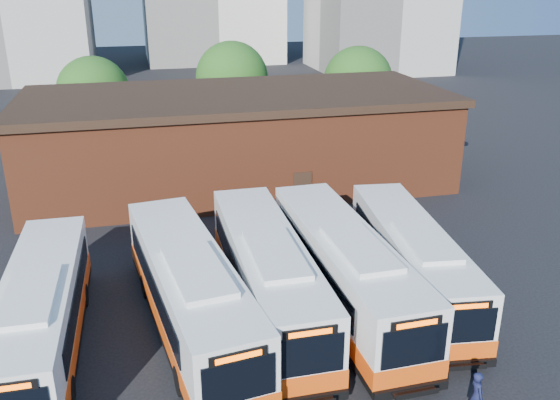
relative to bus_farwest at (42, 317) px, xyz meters
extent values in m
plane|color=black|center=(10.86, -1.74, -1.55)|extent=(220.00, 220.00, 0.00)
cube|color=silver|center=(0.00, 0.04, 0.23)|extent=(2.71, 12.03, 2.85)
cube|color=#DC4A0D|center=(0.00, 0.04, -0.60)|extent=(2.76, 12.08, 0.70)
cube|color=black|center=(0.00, 0.04, -1.10)|extent=(2.75, 12.07, 0.25)
cube|color=black|center=(-0.08, -6.00, 1.33)|extent=(1.70, 0.08, 0.32)
cube|color=#FF5905|center=(-0.08, -6.04, 1.33)|extent=(1.35, 0.04, 0.18)
cube|color=black|center=(-1.29, 0.45, 0.50)|extent=(0.18, 9.36, 1.05)
cube|color=black|center=(1.31, 0.42, 0.50)|extent=(0.18, 9.36, 1.05)
cube|color=silver|center=(-0.02, -1.46, 1.75)|extent=(1.79, 4.22, 0.22)
cylinder|color=black|center=(1.11, -3.38, -1.05)|extent=(0.33, 1.00, 1.00)
cylinder|color=black|center=(-1.11, 3.25, -1.05)|extent=(0.33, 1.00, 1.00)
cylinder|color=black|center=(1.20, 3.22, -1.05)|extent=(0.33, 1.00, 1.00)
cube|color=silver|center=(5.65, 0.04, 0.39)|extent=(4.49, 13.32, 3.10)
cube|color=#DC4A0D|center=(5.65, 0.04, -0.51)|extent=(4.55, 13.38, 0.76)
cube|color=black|center=(5.65, 0.04, -1.06)|extent=(4.54, 13.37, 0.27)
cube|color=black|center=(6.53, -6.47, 0.68)|extent=(2.35, 0.38, 1.47)
cube|color=black|center=(6.53, -6.48, 1.59)|extent=(1.84, 0.31, 0.35)
cube|color=#FF5905|center=(6.53, -6.52, 1.59)|extent=(1.46, 0.22, 0.20)
cube|color=black|center=(4.19, 0.28, 0.68)|extent=(1.41, 10.11, 1.14)
cube|color=black|center=(7.00, 0.66, 0.68)|extent=(1.41, 10.11, 1.14)
cube|color=silver|center=(5.87, -1.58, 2.05)|extent=(2.48, 4.78, 0.24)
cylinder|color=black|center=(4.90, -3.80, -1.00)|extent=(0.49, 1.13, 1.09)
cylinder|color=black|center=(7.39, -3.47, -1.00)|extent=(0.49, 1.13, 1.09)
cylinder|color=black|center=(3.95, 3.32, -1.00)|extent=(0.49, 1.13, 1.09)
cylinder|color=black|center=(6.44, 3.66, -1.00)|extent=(0.49, 1.13, 1.09)
cube|color=silver|center=(9.03, 0.78, 0.37)|extent=(2.82, 12.96, 3.08)
cube|color=#DC4A0D|center=(9.03, 0.78, -0.52)|extent=(2.87, 13.02, 0.76)
cube|color=black|center=(9.03, 0.78, -1.06)|extent=(2.86, 13.01, 0.27)
cube|color=black|center=(9.00, -5.73, 0.66)|extent=(2.34, 0.08, 1.46)
cube|color=black|center=(9.00, -5.74, 1.56)|extent=(1.83, 0.07, 0.35)
cube|color=#FF5905|center=(9.00, -5.78, 1.56)|extent=(1.46, 0.03, 0.19)
cube|color=black|center=(9.00, -5.79, -1.06)|extent=(2.75, 0.17, 0.35)
cube|color=black|center=(7.63, 1.22, 0.66)|extent=(0.11, 10.10, 1.13)
cube|color=black|center=(10.44, 1.20, 0.66)|extent=(0.11, 10.10, 1.13)
cube|color=silver|center=(9.02, -0.84, 2.01)|extent=(1.89, 4.54, 0.24)
cylinder|color=black|center=(7.77, -2.88, -1.01)|extent=(0.35, 1.08, 1.08)
cylinder|color=black|center=(10.26, -2.90, -1.01)|extent=(0.35, 1.08, 1.08)
cylinder|color=black|center=(7.80, 4.24, -1.01)|extent=(0.35, 1.08, 1.08)
cylinder|color=black|center=(10.30, 4.22, -1.01)|extent=(0.35, 1.08, 1.08)
cube|color=silver|center=(12.40, 0.46, 0.38)|extent=(3.04, 13.10, 3.10)
cube|color=#DC4A0D|center=(12.40, 0.46, -0.51)|extent=(3.09, 13.16, 0.76)
cube|color=black|center=(12.40, 0.46, -1.06)|extent=(3.08, 13.15, 0.27)
cube|color=black|center=(12.54, -6.09, 0.68)|extent=(2.36, 0.11, 1.47)
cube|color=black|center=(12.54, -6.10, 1.58)|extent=(1.85, 0.10, 0.35)
cube|color=#FF5905|center=(12.54, -6.14, 1.58)|extent=(1.47, 0.05, 0.20)
cube|color=black|center=(12.54, -6.16, -1.06)|extent=(2.78, 0.21, 0.35)
cube|color=black|center=(12.54, -6.41, -0.95)|extent=(1.58, 0.45, 0.07)
cube|color=black|center=(12.55, -6.60, -0.87)|extent=(1.58, 0.08, 0.20)
cube|color=black|center=(10.98, 0.87, 0.68)|extent=(0.26, 10.18, 1.14)
cube|color=black|center=(13.81, 0.93, 0.68)|extent=(0.26, 10.18, 1.14)
cube|color=silver|center=(12.44, -1.17, 2.04)|extent=(1.98, 4.60, 0.24)
cylinder|color=black|center=(11.22, -3.26, -1.00)|extent=(0.37, 1.09, 1.09)
cylinder|color=black|center=(13.73, -3.21, -1.00)|extent=(0.37, 1.09, 1.09)
cylinder|color=black|center=(11.08, 3.92, -1.00)|extent=(0.37, 1.09, 1.09)
cylinder|color=black|center=(13.59, 3.97, -1.00)|extent=(0.37, 1.09, 1.09)
cube|color=silver|center=(15.77, 0.86, 0.24)|extent=(4.03, 12.33, 2.88)
cube|color=#DC4A0D|center=(15.77, 0.86, -0.59)|extent=(4.09, 12.39, 0.71)
cube|color=black|center=(15.77, 0.86, -1.09)|extent=(4.08, 12.38, 0.25)
cube|color=black|center=(15.03, -5.18, 0.52)|extent=(2.18, 0.33, 1.36)
cube|color=black|center=(15.03, -5.19, 1.36)|extent=(1.71, 0.27, 0.32)
cube|color=#FF5905|center=(15.03, -5.23, 1.36)|extent=(1.35, 0.19, 0.18)
cube|color=black|center=(15.02, -5.24, -1.09)|extent=(2.57, 0.45, 0.32)
cube|color=black|center=(15.00, -5.47, -0.99)|extent=(1.50, 0.56, 0.06)
cube|color=black|center=(14.97, -5.65, -0.92)|extent=(1.46, 0.22, 0.18)
cube|color=black|center=(14.52, 1.42, 0.52)|extent=(1.20, 9.38, 1.06)
cube|color=black|center=(17.12, 1.10, 0.52)|extent=(1.20, 9.38, 1.06)
cube|color=silver|center=(15.59, -0.64, 1.78)|extent=(2.25, 4.42, 0.22)
cylinder|color=black|center=(14.20, -2.41, -1.04)|extent=(0.44, 1.04, 1.01)
cylinder|color=black|center=(16.51, -2.69, -1.04)|extent=(0.44, 1.04, 1.01)
cylinder|color=black|center=(15.01, 4.20, -1.04)|extent=(0.44, 1.04, 1.01)
cylinder|color=black|center=(17.32, 3.92, -1.04)|extent=(0.44, 1.04, 1.01)
imported|color=#111533|center=(14.24, -7.40, -0.64)|extent=(0.50, 0.70, 1.82)
cube|color=brown|center=(10.86, 18.26, 1.45)|extent=(28.00, 12.00, 6.00)
cube|color=black|center=(10.86, 18.26, 4.60)|extent=(28.60, 12.60, 0.50)
cube|color=black|center=(13.86, 12.23, -0.35)|extent=(1.20, 0.08, 2.40)
cylinder|color=#382314|center=(0.86, 30.26, -0.20)|extent=(0.36, 0.36, 2.70)
sphere|color=#1B4A14|center=(0.86, 30.26, 3.10)|extent=(6.00, 6.00, 6.00)
cylinder|color=#382314|center=(12.86, 32.26, -0.07)|extent=(0.36, 0.36, 2.95)
sphere|color=#1B4A14|center=(12.86, 32.26, 3.54)|extent=(6.56, 6.56, 6.56)
cylinder|color=#382314|center=(23.86, 29.26, -0.14)|extent=(0.36, 0.36, 2.81)
sphere|color=#1B4A14|center=(23.86, 29.26, 3.29)|extent=(6.24, 6.24, 6.24)
camera|label=1|loc=(4.18, -21.25, 12.31)|focal=38.00mm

